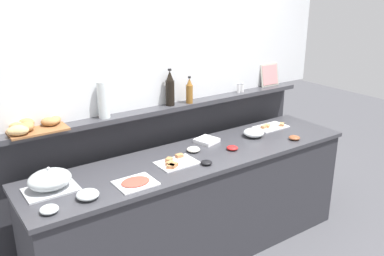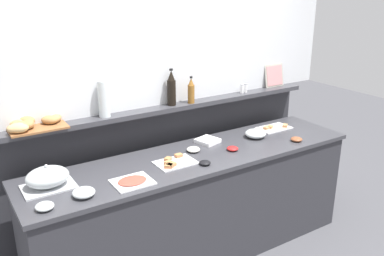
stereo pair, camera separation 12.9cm
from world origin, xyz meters
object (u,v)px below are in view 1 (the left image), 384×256
Objects in this scene: water_carafe at (103,100)px; wine_bottle_dark at (170,89)px; bread_basket at (28,127)px; sandwich_platter_side at (271,127)px; glass_bowl_large at (49,210)px; condiment_bowl_cream at (232,148)px; condiment_bowl_red at (294,138)px; condiment_bowl_dark at (206,163)px; cold_cuts_platter at (136,183)px; glass_bowl_small at (88,195)px; napkin_stack at (207,141)px; condiment_bowl_teal at (193,149)px; vinegar_bottle_amber at (189,91)px; framed_picture at (270,75)px; serving_cloche at (50,181)px; sandwich_platter_rear at (175,163)px; glass_bowl_medium at (254,133)px; salt_shaker at (239,88)px; pepper_shaker at (242,88)px.

wine_bottle_dark is at bearing 0.29° from water_carafe.
sandwich_platter_side is at bearing -7.88° from bread_basket.
condiment_bowl_cream is at bearing 5.10° from glass_bowl_large.
condiment_bowl_red is 0.95m from condiment_bowl_dark.
condiment_bowl_dark is (1.18, 0.02, -0.01)m from glass_bowl_large.
glass_bowl_small is (-0.34, -0.01, 0.02)m from cold_cuts_platter.
napkin_stack is (1.46, 0.39, -0.00)m from glass_bowl_large.
condiment_bowl_teal is 0.54m from vinegar_bottle_amber.
framed_picture reaches higher than sandwich_platter_side.
serving_cloche reaches higher than condiment_bowl_red.
vinegar_bottle_amber is at bearing 101.43° from condiment_bowl_cream.
sandwich_platter_side is 1.10× the size of water_carafe.
napkin_stack reaches higher than cold_cuts_platter.
condiment_bowl_red is at bearing -23.41° from water_carafe.
serving_cloche is 3.12× the size of condiment_bowl_teal.
framed_picture is (2.22, 0.65, 0.39)m from glass_bowl_small.
sandwich_platter_side is at bearing 79.97° from condiment_bowl_red.
sandwich_platter_rear is 2.08× the size of glass_bowl_small.
condiment_bowl_teal is at bearing 178.25° from glass_bowl_medium.
condiment_bowl_dark is (0.93, -0.01, -0.01)m from glass_bowl_small.
condiment_bowl_red reaches higher than condiment_bowl_dark.
wine_bottle_dark is 0.72× the size of bread_basket.
sandwich_platter_rear is at bearing -7.22° from serving_cloche.
condiment_bowl_red reaches higher than cold_cuts_platter.
sandwich_platter_rear reaches higher than napkin_stack.
framed_picture is at bearing 27.20° from condiment_bowl_dark.
water_carafe is at bearing 169.19° from sandwich_platter_side.
salt_shaker is at bearing 19.09° from glass_bowl_small.
sandwich_platter_side is at bearing -67.67° from pepper_shaker.
serving_cloche reaches higher than glass_bowl_large.
cold_cuts_platter is 0.59m from condiment_bowl_dark.
wine_bottle_dark reaches higher than sandwich_platter_rear.
sandwich_platter_side reaches higher than condiment_bowl_dark.
sandwich_platter_rear is 0.91m from serving_cloche.
glass_bowl_small is 1.67× the size of pepper_shaker.
condiment_bowl_dark is at bearing -152.80° from framed_picture.
sandwich_platter_side is at bearing 18.17° from condiment_bowl_cream.
condiment_bowl_cream is at bearing -134.11° from salt_shaker.
pepper_shaker is 1.99m from bread_basket.
water_carafe reaches higher than sandwich_platter_rear.
glass_bowl_small is at bearing 179.55° from condiment_bowl_dark.
vinegar_bottle_amber is at bearing 34.28° from cold_cuts_platter.
vinegar_bottle_amber is at bearing -1.18° from bread_basket.
wine_bottle_dark is 0.60m from water_carafe.
sandwich_platter_side is 0.59m from framed_picture.
salt_shaker reaches higher than sandwich_platter_rear.
condiment_bowl_dark is 1.00× the size of salt_shaker.
glass_bowl_medium reaches higher than napkin_stack.
cold_cuts_platter is at bearing -49.51° from bread_basket.
glass_bowl_large is at bearing -167.05° from condiment_bowl_teal.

